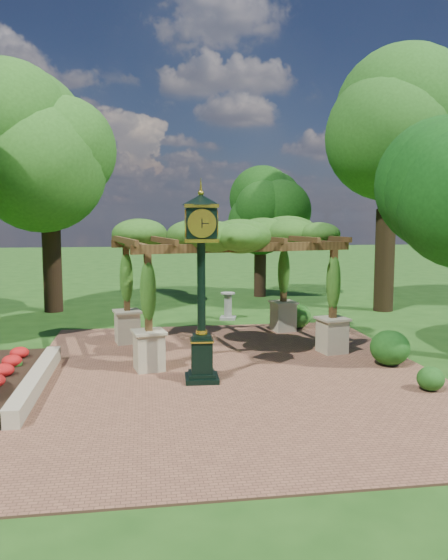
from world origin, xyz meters
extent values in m
plane|color=#1E4714|center=(0.00, 0.00, 0.00)|extent=(120.00, 120.00, 0.00)
cube|color=brown|center=(0.00, 1.00, 0.02)|extent=(10.00, 12.00, 0.04)
cube|color=#C6B793|center=(-4.60, 0.50, 0.20)|extent=(0.35, 5.00, 0.40)
cube|color=black|center=(-0.82, 0.50, 0.10)|extent=(0.82, 0.82, 0.12)
cube|color=black|center=(-0.82, 0.50, 0.63)|extent=(0.51, 0.51, 0.88)
cube|color=gold|center=(-0.82, 0.50, 1.02)|extent=(0.57, 0.57, 0.04)
cylinder|color=black|center=(-0.82, 0.50, 2.29)|extent=(0.20, 0.20, 2.25)
cube|color=black|center=(-0.82, 0.50, 3.76)|extent=(0.72, 0.72, 0.68)
cylinder|color=beige|center=(-0.84, 0.15, 3.76)|extent=(0.59, 0.06, 0.59)
cone|color=black|center=(-0.82, 0.50, 4.29)|extent=(0.92, 0.92, 0.24)
sphere|color=gold|center=(-0.82, 0.50, 4.44)|extent=(0.14, 0.14, 0.14)
cube|color=#C2B890|center=(-2.05, 1.62, 0.52)|extent=(0.81, 0.81, 0.96)
cube|color=#52391C|center=(-2.05, 1.62, 2.03)|extent=(0.20, 0.20, 1.96)
cube|color=#C2B890|center=(3.15, 2.67, 0.52)|extent=(0.81, 0.81, 0.96)
cube|color=#52391C|center=(3.15, 2.67, 2.03)|extent=(0.20, 0.20, 1.96)
cube|color=#C2B890|center=(-2.68, 4.74, 0.52)|extent=(0.81, 0.81, 0.96)
cube|color=#52391C|center=(-2.68, 4.74, 2.03)|extent=(0.20, 0.20, 1.96)
cube|color=#C2B890|center=(2.52, 5.79, 0.52)|extent=(0.81, 0.81, 0.96)
cube|color=#52391C|center=(2.52, 5.79, 2.03)|extent=(0.20, 0.20, 1.96)
cube|color=#52391C|center=(0.55, 2.15, 3.10)|extent=(6.06, 1.37, 0.23)
cube|color=#52391C|center=(-0.08, 5.27, 3.10)|extent=(6.06, 1.37, 0.23)
ellipsoid|color=#2C5B1A|center=(0.24, 3.71, 3.38)|extent=(6.79, 4.97, 1.06)
cube|color=gray|center=(1.00, 8.31, 0.05)|extent=(0.70, 0.70, 0.10)
cylinder|color=gray|center=(1.00, 8.31, 0.52)|extent=(0.36, 0.36, 0.93)
cylinder|color=gray|center=(1.00, 8.31, 1.01)|extent=(0.66, 0.66, 0.05)
ellipsoid|color=#1D4F16|center=(4.16, -0.97, 0.31)|extent=(0.70, 0.70, 0.54)
ellipsoid|color=#1A4D15|center=(4.19, 1.16, 0.50)|extent=(1.24, 1.24, 0.92)
ellipsoid|color=#26601C|center=(3.11, 6.13, 0.47)|extent=(1.24, 1.24, 0.85)
cylinder|color=black|center=(-5.88, 11.07, 1.76)|extent=(0.76, 0.76, 3.52)
ellipsoid|color=#2A5E1B|center=(-5.88, 11.07, 6.30)|extent=(4.81, 4.81, 5.56)
cylinder|color=#301E13|center=(3.48, 14.05, 1.24)|extent=(0.59, 0.59, 2.49)
ellipsoid|color=#143B0E|center=(3.48, 14.05, 4.45)|extent=(3.15, 3.15, 3.93)
cylinder|color=black|center=(7.71, 9.28, 2.11)|extent=(0.80, 0.80, 4.22)
ellipsoid|color=#255819|center=(7.71, 9.28, 7.55)|extent=(5.61, 5.61, 6.66)
camera|label=1|loc=(-2.12, -12.01, 3.91)|focal=35.00mm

